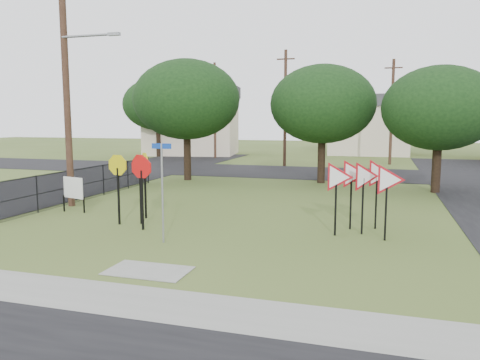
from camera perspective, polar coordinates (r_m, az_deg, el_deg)
name	(u,v)px	position (r m, az deg, el deg)	size (l,w,h in m)	color
ground	(187,246)	(13.87, -6.44, -7.99)	(140.00, 140.00, 0.00)	#3F5520
sidewalk	(107,298)	(10.34, -15.94, -13.61)	(30.00, 1.60, 0.02)	gray
planting_strip	(70,321)	(9.43, -20.04, -15.89)	(30.00, 0.80, 0.02)	#3F5520
street_left	(62,184)	(28.45, -20.83, -0.50)	(8.00, 50.00, 0.02)	black
street_far	(301,172)	(32.91, 7.46, 0.93)	(60.00, 8.00, 0.02)	black
curb_pad	(148,271)	(11.80, -11.13, -10.81)	(2.00, 1.20, 0.02)	gray
street_name_sign	(162,186)	(14.01, -9.45, -0.76)	(0.62, 0.06, 2.97)	gray
stop_sign_cluster	(136,172)	(16.72, -12.55, 0.93)	(1.96, 2.01, 2.48)	black
yield_sign_cluster	(363,179)	(15.44, 14.75, 0.07)	(2.57, 1.80, 2.40)	black
info_board	(73,189)	(19.69, -19.67, -1.03)	(1.09, 0.35, 1.40)	black
utility_pole_main	(67,82)	(21.01, -20.31, 11.14)	(3.55, 0.33, 10.00)	#482E21
far_pole_a	(285,108)	(37.01, 5.52, 8.78)	(1.40, 0.24, 9.00)	#482E21
far_pole_b	(392,111)	(40.28, 18.02, 7.98)	(1.40, 0.24, 8.50)	#482E21
far_pole_c	(215,110)	(44.97, -3.08, 8.54)	(1.40, 0.24, 9.00)	#482E21
fence_run	(89,182)	(22.77, -17.89, -0.26)	(0.05, 11.55, 1.50)	black
house_left	(192,120)	(50.14, -5.83, 7.31)	(10.58, 8.88, 7.20)	beige
house_mid	(370,125)	(52.29, 15.53, 6.53)	(8.40, 8.40, 6.20)	beige
tree_near_left	(187,100)	(28.63, -6.54, 9.70)	(6.40, 6.40, 7.27)	black
tree_near_mid	(323,104)	(27.48, 10.04, 9.08)	(6.00, 6.00, 6.80)	black
tree_near_right	(440,108)	(25.41, 23.15, 8.04)	(5.60, 5.60, 6.33)	black
tree_far_left	(158,104)	(47.37, -10.01, 9.07)	(6.80, 6.80, 7.73)	black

